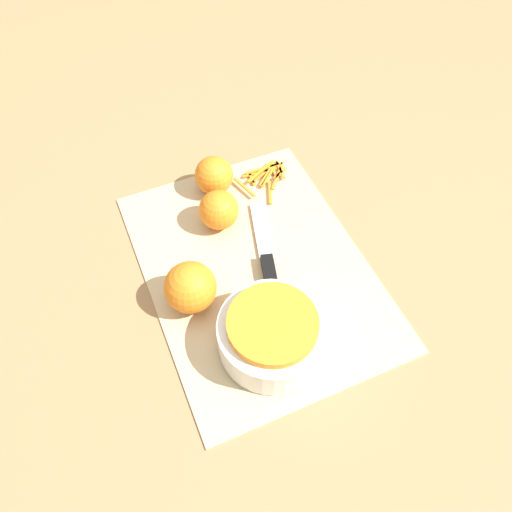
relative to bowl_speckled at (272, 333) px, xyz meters
name	(u,v)px	position (x,y,z in m)	size (l,w,h in m)	color
ground_plane	(256,269)	(0.14, -0.03, -0.04)	(4.00, 4.00, 0.00)	#9E754C
cutting_board	(256,268)	(0.14, -0.03, -0.04)	(0.47, 0.35, 0.01)	#CCB284
bowl_speckled	(272,333)	(0.00, 0.00, 0.00)	(0.16, 0.16, 0.07)	silver
knife	(268,267)	(0.12, -0.05, -0.03)	(0.21, 0.08, 0.02)	black
orange_left	(190,287)	(0.11, 0.08, 0.01)	(0.08, 0.08, 0.08)	orange
orange_right	(219,210)	(0.25, -0.01, 0.00)	(0.07, 0.07, 0.07)	orange
orange_back	(214,175)	(0.32, -0.03, 0.00)	(0.07, 0.07, 0.07)	orange
peel_pile	(266,175)	(0.32, -0.13, -0.03)	(0.10, 0.11, 0.01)	orange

